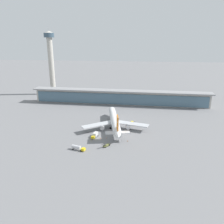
{
  "coord_description": "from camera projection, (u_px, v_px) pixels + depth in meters",
  "views": [
    {
      "loc": [
        26.27,
        -150.56,
        63.26
      ],
      "look_at": [
        0.0,
        21.82,
        8.0
      ],
      "focal_mm": 35.92,
      "sensor_mm": 36.0,
      "label": 1
    }
  ],
  "objects": [
    {
      "name": "control_tower",
      "position": [
        51.0,
        59.0,
        268.08
      ],
      "size": [
        12.0,
        12.0,
        79.83
      ],
      "color": "#B2ADA3",
      "rests_on": "ground"
    },
    {
      "name": "service_truck_mid_apron_yellow",
      "position": [
        95.0,
        135.0,
        154.27
      ],
      "size": [
        3.75,
        7.62,
        3.1
      ],
      "color": "yellow",
      "rests_on": "ground"
    },
    {
      "name": "ground_plane",
      "position": [
        108.0,
        131.0,
        164.77
      ],
      "size": [
        1200.0,
        1200.0,
        0.0
      ],
      "primitive_type": "plane",
      "color": "slate"
    },
    {
      "name": "service_truck_under_wing_yellow",
      "position": [
        78.0,
        147.0,
        135.78
      ],
      "size": [
        8.89,
        4.31,
        2.95
      ],
      "color": "yellow",
      "rests_on": "ground"
    },
    {
      "name": "safety_cone_bravo",
      "position": [
        107.0,
        138.0,
        152.83
      ],
      "size": [
        0.62,
        0.62,
        0.7
      ],
      "color": "orange",
      "rests_on": "ground"
    },
    {
      "name": "service_truck_by_tail_yellow",
      "position": [
        133.0,
        122.0,
        180.49
      ],
      "size": [
        3.88,
        6.8,
        2.7
      ],
      "color": "yellow",
      "rests_on": "ground"
    },
    {
      "name": "service_truck_near_nose_olive",
      "position": [
        106.0,
        145.0,
        140.58
      ],
      "size": [
        4.9,
        6.41,
        2.7
      ],
      "color": "olive",
      "rests_on": "ground"
    },
    {
      "name": "terminal_building",
      "position": [
        120.0,
        97.0,
        233.18
      ],
      "size": [
        183.6,
        12.8,
        15.2
      ],
      "color": "#B2ADA3",
      "rests_on": "ground"
    },
    {
      "name": "safety_cone_charlie",
      "position": [
        128.0,
        141.0,
        147.94
      ],
      "size": [
        0.62,
        0.62,
        0.7
      ],
      "color": "orange",
      "rests_on": "ground"
    },
    {
      "name": "airliner_on_stand",
      "position": [
        115.0,
        121.0,
        169.17
      ],
      "size": [
        49.05,
        64.76,
        17.4
      ],
      "color": "white",
      "rests_on": "ground"
    },
    {
      "name": "safety_cone_alpha",
      "position": [
        100.0,
        138.0,
        152.2
      ],
      "size": [
        0.62,
        0.62,
        0.7
      ],
      "color": "orange",
      "rests_on": "ground"
    }
  ]
}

